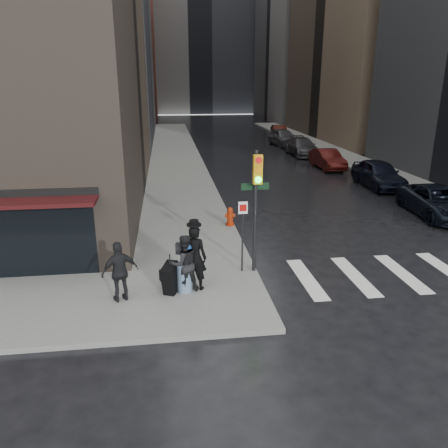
# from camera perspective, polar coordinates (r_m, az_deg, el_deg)

# --- Properties ---
(ground) EXTENTS (140.00, 140.00, 0.00)m
(ground) POSITION_cam_1_polar(r_m,az_deg,el_deg) (12.61, -3.36, -9.97)
(ground) COLOR black
(ground) RESTS_ON ground
(sidewalk_left) EXTENTS (4.00, 50.00, 0.15)m
(sidewalk_left) POSITION_cam_1_polar(r_m,az_deg,el_deg) (38.55, -6.42, 9.35)
(sidewalk_left) COLOR slate
(sidewalk_left) RESTS_ON ground
(sidewalk_right) EXTENTS (3.00, 50.00, 0.15)m
(sidewalk_right) POSITION_cam_1_polar(r_m,az_deg,el_deg) (41.08, 13.02, 9.55)
(sidewalk_right) COLOR slate
(sidewalk_right) RESTS_ON ground
(crosswalk) EXTENTS (8.50, 3.00, 0.01)m
(crosswalk) POSITION_cam_1_polar(r_m,az_deg,el_deg) (15.79, 24.75, -5.67)
(crosswalk) COLOR silver
(crosswalk) RESTS_ON ground
(bldg_left_far) EXTENTS (22.00, 20.00, 26.00)m
(bldg_left_far) POSITION_cam_1_polar(r_m,az_deg,el_deg) (74.45, -18.45, 22.81)
(bldg_left_far) COLOR brown
(bldg_left_far) RESTS_ON ground
(bldg_right_far) EXTENTS (22.00, 20.00, 25.00)m
(bldg_right_far) POSITION_cam_1_polar(r_m,az_deg,el_deg) (74.37, 14.75, 22.74)
(bldg_right_far) COLOR gray
(bldg_right_far) RESTS_ON ground
(bldg_distant) EXTENTS (40.00, 12.00, 32.00)m
(bldg_distant) POSITION_cam_1_polar(r_m,az_deg,el_deg) (89.91, -3.49, 24.62)
(bldg_distant) COLOR gray
(bldg_distant) RESTS_ON ground
(man_overcoat) EXTENTS (1.42, 0.96, 2.14)m
(man_overcoat) POSITION_cam_1_polar(r_m,az_deg,el_deg) (12.56, -4.51, -4.79)
(man_overcoat) COLOR black
(man_overcoat) RESTS_ON ground
(man_jeans) EXTENTS (1.25, 0.88, 1.71)m
(man_jeans) POSITION_cam_1_polar(r_m,az_deg,el_deg) (12.50, -5.30, -5.14)
(man_jeans) COLOR black
(man_jeans) RESTS_ON ground
(man_greycoat) EXTENTS (1.09, 0.78, 1.72)m
(man_greycoat) POSITION_cam_1_polar(r_m,az_deg,el_deg) (12.26, -13.43, -6.08)
(man_greycoat) COLOR black
(man_greycoat) RESTS_ON ground
(traffic_light) EXTENTS (0.96, 0.44, 3.85)m
(traffic_light) POSITION_cam_1_polar(r_m,az_deg,el_deg) (13.23, 4.07, 3.66)
(traffic_light) COLOR black
(traffic_light) RESTS_ON ground
(fire_hydrant) EXTENTS (0.45, 0.35, 0.79)m
(fire_hydrant) POSITION_cam_1_polar(r_m,az_deg,el_deg) (18.28, 0.79, 0.88)
(fire_hydrant) COLOR #952309
(fire_hydrant) RESTS_ON ground
(parked_car_0) EXTENTS (2.70, 5.08, 1.36)m
(parked_car_0) POSITION_cam_1_polar(r_m,az_deg,el_deg) (22.26, 26.28, 2.62)
(parked_car_0) COLOR black
(parked_car_0) RESTS_ON ground
(parked_car_1) EXTENTS (2.00, 4.69, 1.58)m
(parked_car_1) POSITION_cam_1_polar(r_m,az_deg,el_deg) (27.11, 19.54, 6.21)
(parked_car_1) COLOR black
(parked_car_1) RESTS_ON ground
(parked_car_2) EXTENTS (1.52, 4.12, 1.35)m
(parked_car_2) POSITION_cam_1_polar(r_m,az_deg,el_deg) (32.00, 13.35, 8.26)
(parked_car_2) COLOR #3E0E0C
(parked_car_2) RESTS_ON ground
(parked_car_3) EXTENTS (2.09, 4.92, 1.42)m
(parked_car_3) POSITION_cam_1_polar(r_m,az_deg,el_deg) (37.44, 10.15, 9.90)
(parked_car_3) COLOR #3D3C41
(parked_car_3) RESTS_ON ground
(parked_car_4) EXTENTS (2.36, 4.85, 1.59)m
(parked_car_4) POSITION_cam_1_polar(r_m,az_deg,el_deg) (42.96, 7.71, 11.18)
(parked_car_4) COLOR #4E4E53
(parked_car_4) RESTS_ON ground
(parked_car_5) EXTENTS (1.80, 4.18, 1.34)m
(parked_car_5) POSITION_cam_1_polar(r_m,az_deg,el_deg) (48.87, 7.23, 11.89)
(parked_car_5) COLOR #41140D
(parked_car_5) RESTS_ON ground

